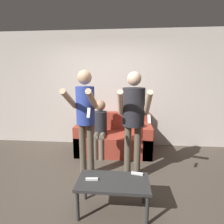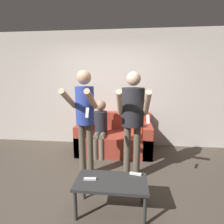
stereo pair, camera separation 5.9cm
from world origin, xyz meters
name	(u,v)px [view 2 (the right image)]	position (x,y,z in m)	size (l,w,h in m)	color
ground_plane	(93,189)	(0.00, 0.00, 0.00)	(14.00, 14.00, 0.00)	#4C4238
wall_back	(108,90)	(0.00, 1.87, 1.35)	(6.40, 0.06, 2.70)	beige
couch	(115,139)	(0.20, 1.41, 0.29)	(1.60, 0.86, 0.84)	#9E3828
person_standing_left	(85,113)	(-0.17, 0.32, 1.09)	(0.41, 0.70, 1.76)	brown
person_standing_right	(133,114)	(0.58, 0.33, 1.09)	(0.46, 0.62, 1.73)	brown
person_seated	(100,125)	(-0.08, 1.22, 0.65)	(0.28, 0.51, 1.18)	#6B6051
coffee_table	(111,184)	(0.32, -0.41, 0.37)	(0.87, 0.45, 0.42)	#2D2D2D
remote_near	(90,179)	(0.06, -0.42, 0.43)	(0.15, 0.05, 0.02)	white
remote_far	(136,174)	(0.62, -0.25, 0.43)	(0.15, 0.06, 0.02)	white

